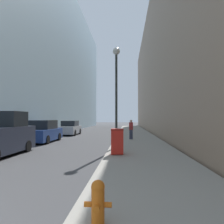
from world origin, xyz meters
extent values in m
cube|color=#9E998E|center=(5.31, 18.00, 0.07)|extent=(3.84, 60.00, 0.15)
cube|color=#99B7C6|center=(-9.80, 26.00, 10.76)|extent=(12.00, 60.00, 21.52)
cube|color=#9E7F66|center=(13.33, 26.00, 8.53)|extent=(12.00, 60.00, 17.07)
cylinder|color=orange|center=(3.97, 1.53, 0.43)|extent=(0.22, 0.22, 0.55)
sphere|color=orange|center=(3.97, 1.53, 0.74)|extent=(0.23, 0.23, 0.23)
cylinder|color=orange|center=(3.97, 1.53, 0.81)|extent=(0.06, 0.06, 0.05)
cylinder|color=orange|center=(3.97, 1.37, 0.45)|extent=(0.11, 0.12, 0.11)
cylinder|color=orange|center=(3.80, 1.53, 0.45)|extent=(0.12, 0.09, 0.09)
cylinder|color=orange|center=(4.13, 1.53, 0.45)|extent=(0.12, 0.09, 0.09)
cube|color=red|center=(3.98, 8.43, 0.74)|extent=(0.57, 0.59, 1.12)
cube|color=maroon|center=(3.98, 8.43, 1.34)|extent=(0.59, 0.61, 0.08)
cylinder|color=black|center=(3.74, 8.68, 0.23)|extent=(0.05, 0.16, 0.16)
cylinder|color=black|center=(4.22, 8.68, 0.23)|extent=(0.05, 0.16, 0.16)
cylinder|color=#2D332D|center=(3.80, 10.95, 0.27)|extent=(0.27, 0.27, 0.25)
cylinder|color=#2D332D|center=(3.80, 10.95, 2.95)|extent=(0.14, 0.14, 5.61)
sphere|color=silver|center=(3.80, 10.95, 5.93)|extent=(0.43, 0.43, 0.43)
cube|color=black|center=(-2.11, 9.12, 1.84)|extent=(1.92, 1.57, 0.81)
cylinder|color=black|center=(-1.13, 9.79, 0.32)|extent=(0.24, 0.64, 0.64)
cube|color=navy|center=(-2.18, 14.82, 0.60)|extent=(1.75, 4.54, 0.87)
cube|color=#1E2328|center=(-2.18, 14.82, 1.38)|extent=(1.54, 2.36, 0.70)
cylinder|color=black|center=(-2.99, 16.18, 0.32)|extent=(0.24, 0.64, 0.64)
cylinder|color=black|center=(-1.38, 16.18, 0.32)|extent=(0.24, 0.64, 0.64)
cylinder|color=black|center=(-2.99, 13.46, 0.32)|extent=(0.24, 0.64, 0.64)
cylinder|color=black|center=(-1.38, 13.46, 0.32)|extent=(0.24, 0.64, 0.64)
cube|color=#A3A8B2|center=(-2.02, 22.34, 0.58)|extent=(1.76, 4.14, 0.84)
cube|color=#1E2328|center=(-2.02, 22.34, 1.30)|extent=(1.55, 2.15, 0.60)
cylinder|color=black|center=(-2.83, 23.58, 0.32)|extent=(0.24, 0.64, 0.64)
cylinder|color=black|center=(-1.21, 23.58, 0.32)|extent=(0.24, 0.64, 0.64)
cylinder|color=black|center=(-2.83, 21.10, 0.32)|extent=(0.24, 0.64, 0.64)
cylinder|color=black|center=(-1.21, 21.10, 0.32)|extent=(0.24, 0.64, 0.64)
cube|color=#2D3347|center=(4.77, 16.09, 0.54)|extent=(0.28, 0.20, 0.78)
cube|color=maroon|center=(4.77, 16.09, 1.24)|extent=(0.33, 0.20, 0.62)
sphere|color=tan|center=(4.77, 16.09, 1.65)|extent=(0.21, 0.21, 0.21)
camera|label=1|loc=(4.45, -2.09, 1.88)|focal=35.00mm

